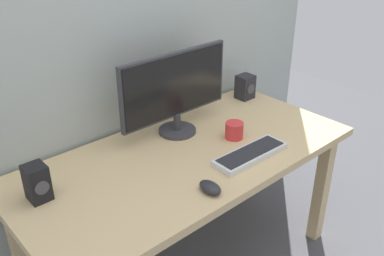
{
  "coord_description": "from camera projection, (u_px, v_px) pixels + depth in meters",
  "views": [
    {
      "loc": [
        -1.09,
        -1.25,
        1.71
      ],
      "look_at": [
        0.03,
        0.0,
        0.84
      ],
      "focal_mm": 39.5,
      "sensor_mm": 36.0,
      "label": 1
    }
  ],
  "objects": [
    {
      "name": "desk",
      "position": [
        187.0,
        170.0,
        1.97
      ],
      "size": [
        1.6,
        0.76,
        0.72
      ],
      "color": "tan",
      "rests_on": "ground_plane"
    },
    {
      "name": "coffee_mug",
      "position": [
        234.0,
        130.0,
        2.04
      ],
      "size": [
        0.09,
        0.09,
        0.08
      ],
      "primitive_type": "cylinder",
      "color": "red",
      "rests_on": "desk"
    },
    {
      "name": "speaker_left",
      "position": [
        37.0,
        183.0,
        1.59
      ],
      "size": [
        0.08,
        0.09,
        0.15
      ],
      "color": "black",
      "rests_on": "desk"
    },
    {
      "name": "keyboard_primary",
      "position": [
        250.0,
        154.0,
        1.89
      ],
      "size": [
        0.38,
        0.13,
        0.03
      ],
      "color": "silver",
      "rests_on": "desk"
    },
    {
      "name": "speaker_right",
      "position": [
        245.0,
        87.0,
        2.46
      ],
      "size": [
        0.09,
        0.09,
        0.14
      ],
      "color": "#232328",
      "rests_on": "desk"
    },
    {
      "name": "mouse",
      "position": [
        210.0,
        187.0,
        1.66
      ],
      "size": [
        0.07,
        0.11,
        0.04
      ],
      "primitive_type": "ellipsoid",
      "rotation": [
        0.0,
        0.0,
        -0.05
      ],
      "color": "#232328",
      "rests_on": "desk"
    },
    {
      "name": "monitor",
      "position": [
        175.0,
        90.0,
        2.01
      ],
      "size": [
        0.62,
        0.19,
        0.41
      ],
      "color": "#333338",
      "rests_on": "desk"
    }
  ]
}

